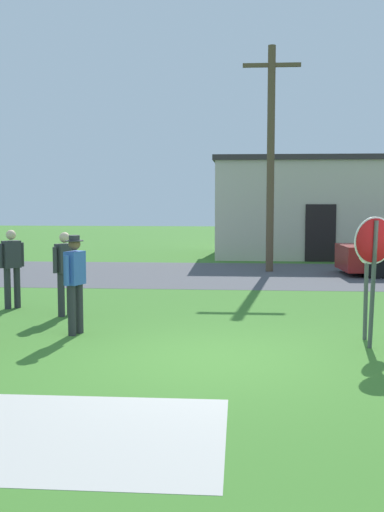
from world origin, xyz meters
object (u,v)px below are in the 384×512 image
person_in_dark_shirt (12,264)px  utility_pole (271,155)px  person_near_signs (75,279)px  stop_sign_center_cluster (367,265)px  stop_sign_far_back (374,259)px  person_in_teal (65,269)px

person_in_dark_shirt → utility_pole: bearing=50.5°
person_near_signs → person_in_dark_shirt: 3.11m
person_in_dark_shirt → stop_sign_center_cluster: bearing=-19.0°
stop_sign_center_cluster → utility_pole: bearing=97.0°
stop_sign_center_cluster → person_near_signs: 4.98m
stop_sign_far_back → utility_pole: bearing=96.5°
stop_sign_far_back → person_in_teal: size_ratio=1.24×
person_in_teal → person_in_dark_shirt: same height
stop_sign_far_back → person_in_teal: bearing=157.6°
utility_pole → person_in_dark_shirt: bearing=-129.5°
utility_pole → person_in_teal: (-4.45, -7.78, -2.75)m
utility_pole → stop_sign_far_back: 10.41m
person_in_teal → person_in_dark_shirt: 1.55m
stop_sign_center_cluster → person_near_signs: bearing=179.7°
utility_pole → person_near_signs: size_ratio=4.06×
person_near_signs → stop_sign_center_cluster: bearing=-0.3°
stop_sign_far_back → person_in_teal: (-5.59, 2.31, -0.48)m
person_in_teal → person_near_signs: (0.64, -1.65, 0.03)m
person_in_teal → person_near_signs: 1.77m
stop_sign_far_back → person_in_teal: 6.07m
person_near_signs → utility_pole: bearing=68.0°
person_near_signs → person_in_dark_shirt: size_ratio=1.03×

